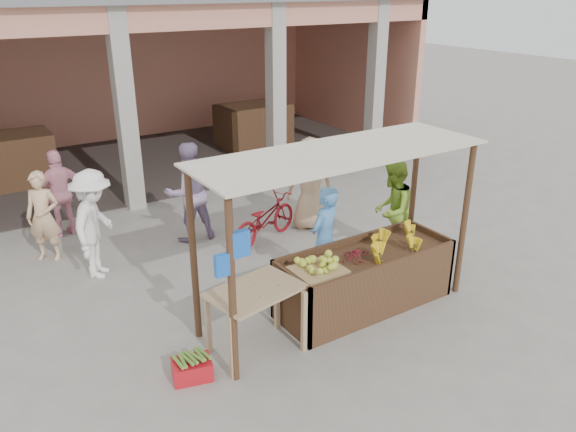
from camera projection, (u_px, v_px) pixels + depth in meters
ground at (336, 315)px, 7.98m from camera, size 60.00×60.00×0.00m
market_building at (122, 56)px, 13.90m from camera, size 14.40×6.40×4.20m
fruit_stall at (365, 281)px, 8.08m from camera, size 2.60×0.95×0.80m
stall_awning at (337, 183)px, 7.26m from camera, size 4.09×1.35×2.39m
banana_heap at (394, 243)px, 8.10m from camera, size 1.08×0.59×0.20m
melon_tray at (318, 267)px, 7.43m from camera, size 0.67×0.58×0.18m
berry_heap at (357, 254)px, 7.82m from camera, size 0.48×0.39×0.15m
side_table at (256, 299)px, 6.91m from camera, size 1.23×0.94×0.90m
papaya_pile at (255, 283)px, 6.82m from camera, size 0.66×0.37×0.19m
red_crate at (192, 369)px, 6.67m from camera, size 0.53×0.44×0.24m
plantain_bundle at (191, 358)px, 6.61m from camera, size 0.36×0.25×0.07m
produce_sacks at (292, 167)px, 13.47m from camera, size 0.75×0.70×0.57m
vendor_blue at (325, 236)px, 8.38m from camera, size 0.79×0.69×1.76m
vendor_green at (392, 208)px, 9.32m from camera, size 1.01×0.90×1.82m
motorcycle at (265, 218)px, 10.11m from camera, size 1.17×1.83×0.90m
shopper_a at (94, 220)px, 8.74m from camera, size 1.20×1.36×1.91m
shopper_b at (60, 191)px, 10.21m from camera, size 1.09×0.68×1.75m
shopper_c at (310, 179)px, 10.49m from camera, size 1.12×0.95×1.97m
shopper_e at (43, 215)px, 9.32m from camera, size 0.75×0.72×1.62m
shopper_f at (188, 188)px, 9.98m from camera, size 0.99×0.59×2.00m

